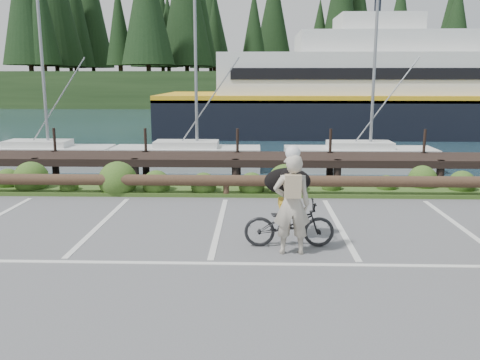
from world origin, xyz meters
The scene contains 7 objects.
ground centered at (0.00, 0.00, 0.00)m, with size 72.00×72.00×0.00m, color #565659.
harbor_backdrop centered at (0.40, 78.42, 0.00)m, with size 170.00×160.00×30.00m.
vegetation_strip centered at (0.00, 5.30, 0.05)m, with size 34.00×1.60×0.10m, color #3D5B21.
log_rail centered at (0.00, 4.60, 0.00)m, with size 32.00×0.30×0.60m, color #443021, non-canonical shape.
bicycle centered at (1.43, 0.57, 0.45)m, with size 0.59×1.70×0.89m, color black.
cyclist centered at (1.44, 0.18, 0.92)m, with size 0.67×0.44×1.84m, color #B9AF9D.
dog centered at (1.41, 1.12, 1.16)m, with size 0.92×0.45×0.53m, color black.
Camera 1 is at (0.78, -8.69, 3.16)m, focal length 38.00 mm.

